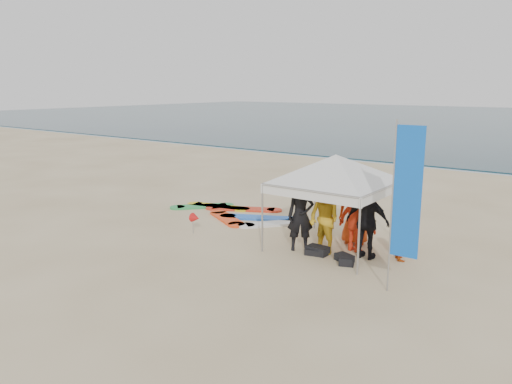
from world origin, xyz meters
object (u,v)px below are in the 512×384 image
object	(u,v)px
person_black_b	(368,222)
person_orange_b	(356,210)
person_black_a	(301,216)
feather_flag	(406,194)
person_orange_a	(357,218)
person_yellow	(324,219)
canopy_tent	(336,155)
surfboard_spread	(238,213)
person_seated	(401,241)
marker_pennant	(196,218)

from	to	relation	value
person_black_b	person_orange_b	size ratio (longest dim) A/B	1.00
person_black_a	feather_flag	world-z (taller)	feather_flag
person_orange_a	person_orange_b	distance (m)	0.65
person_yellow	canopy_tent	xyz separation A→B (m)	(0.03, 0.50, 1.64)
surfboard_spread	person_black_a	bearing A→B (deg)	-27.69
person_yellow	person_seated	world-z (taller)	person_yellow
person_black_a	person_orange_a	xyz separation A→B (m)	(1.23, 0.84, -0.05)
person_yellow	person_orange_b	distance (m)	1.30
surfboard_spread	person_orange_b	bearing A→B (deg)	-6.78
person_yellow	canopy_tent	bearing A→B (deg)	102.75
canopy_tent	marker_pennant	size ratio (longest dim) A/B	6.13
person_black_b	person_black_a	bearing A→B (deg)	12.73
marker_pennant	person_orange_b	bearing A→B (deg)	25.78
feather_flag	marker_pennant	world-z (taller)	feather_flag
marker_pennant	person_black_a	bearing A→B (deg)	10.71
surfboard_spread	marker_pennant	bearing A→B (deg)	-79.57
person_black_a	person_yellow	size ratio (longest dim) A/B	1.03
person_black_b	person_seated	bearing A→B (deg)	-151.79
feather_flag	person_orange_a	bearing A→B (deg)	134.34
person_yellow	feather_flag	xyz separation A→B (m)	(2.62, -1.38, 1.25)
person_orange_b	surfboard_spread	distance (m)	4.80
person_black_b	person_yellow	bearing A→B (deg)	13.23
person_orange_a	marker_pennant	bearing A→B (deg)	28.58
person_black_a	surfboard_spread	size ratio (longest dim) A/B	0.38
person_black_a	person_black_b	distance (m)	1.78
person_black_a	person_yellow	xyz separation A→B (m)	(0.63, 0.15, -0.03)
person_orange_b	surfboard_spread	world-z (taller)	person_orange_b
feather_flag	surfboard_spread	distance (m)	7.98
canopy_tent	surfboard_spread	world-z (taller)	canopy_tent
person_seated	person_orange_b	bearing A→B (deg)	36.96
person_black_a	person_seated	distance (m)	2.64
feather_flag	person_orange_b	bearing A→B (deg)	131.35
person_black_b	surfboard_spread	bearing A→B (deg)	-16.98
person_orange_b	feather_flag	distance (m)	3.71
person_black_a	person_yellow	distance (m)	0.64
person_orange_b	person_black_a	bearing A→B (deg)	37.01
person_yellow	person_orange_a	xyz separation A→B (m)	(0.61, 0.69, -0.02)
person_orange_b	person_seated	bearing A→B (deg)	140.29
person_black_a	marker_pennant	size ratio (longest dim) A/B	3.00
person_orange_a	person_seated	size ratio (longest dim) A/B	1.82
person_orange_b	feather_flag	size ratio (longest dim) A/B	0.53
person_orange_b	feather_flag	bearing A→B (deg)	111.72
person_yellow	surfboard_spread	xyz separation A→B (m)	(-4.37, 1.82, -0.89)
person_yellow	marker_pennant	bearing A→B (deg)	-153.20
person_yellow	person_seated	size ratio (longest dim) A/B	1.86
person_yellow	feather_flag	world-z (taller)	feather_flag
person_black_b	person_seated	xyz separation A→B (m)	(0.74, 0.42, -0.48)
person_black_b	canopy_tent	bearing A→B (deg)	-12.68
person_yellow	person_orange_a	size ratio (longest dim) A/B	1.03
person_orange_a	person_yellow	bearing A→B (deg)	59.44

